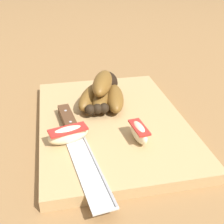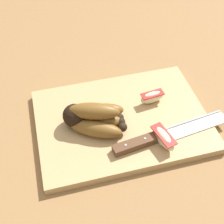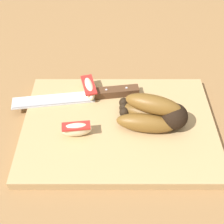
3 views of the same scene
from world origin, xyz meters
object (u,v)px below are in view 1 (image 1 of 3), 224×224
at_px(banana_bunch, 103,92).
at_px(apple_wedge_near, 68,134).
at_px(apple_wedge_middle, 139,132).
at_px(chefs_knife, 74,135).

height_order(banana_bunch, apple_wedge_near, banana_bunch).
height_order(apple_wedge_near, apple_wedge_middle, same).
distance_m(banana_bunch, apple_wedge_near, 0.16).
relative_size(chefs_knife, apple_wedge_near, 3.74).
xyz_separation_m(chefs_knife, apple_wedge_middle, (-0.03, -0.11, 0.01)).
bearing_deg(banana_bunch, chefs_knife, 148.71).
bearing_deg(chefs_knife, apple_wedge_near, 140.47).
height_order(banana_bunch, apple_wedge_middle, banana_bunch).
distance_m(banana_bunch, apple_wedge_middle, 0.16).
height_order(banana_bunch, chefs_knife, banana_bunch).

